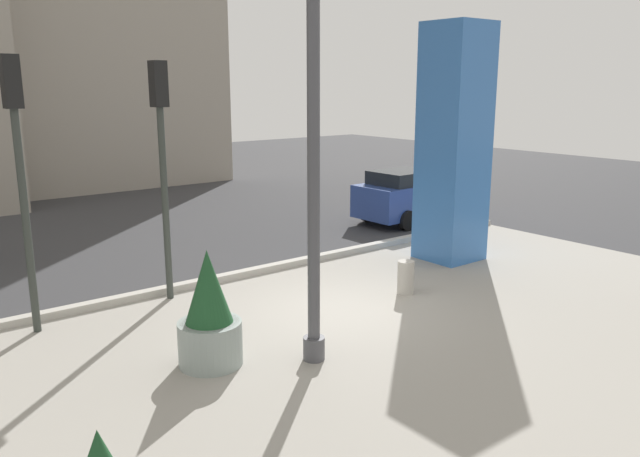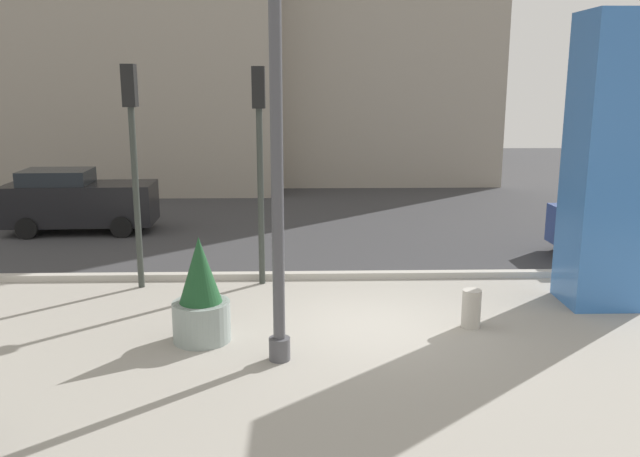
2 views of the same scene
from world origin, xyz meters
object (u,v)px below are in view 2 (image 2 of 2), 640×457
art_pillar_blue (607,163)px  car_far_lane (78,201)px  potted_plant_near_right (201,298)px  concrete_bollard (471,309)px  traffic_light_corner (260,142)px  car_curb_east (633,224)px  traffic_light_far_side (133,141)px  lamp_post (277,145)px

art_pillar_blue → car_far_lane: size_ratio=1.31×
potted_plant_near_right → concrete_bollard: size_ratio=2.58×
art_pillar_blue → traffic_light_corner: size_ratio=1.21×
art_pillar_blue → car_far_lane: bearing=151.4°
art_pillar_blue → concrete_bollard: art_pillar_blue is taller
potted_plant_near_right → car_curb_east: (10.68, 5.69, 0.05)m
art_pillar_blue → traffic_light_far_side: art_pillar_blue is taller
lamp_post → concrete_bollard: 5.06m
lamp_post → car_curb_east: (9.25, 6.59, -2.76)m
potted_plant_near_right → traffic_light_far_side: traffic_light_far_side is taller
art_pillar_blue → lamp_post: bearing=-157.2°
concrete_bollard → traffic_light_far_side: 7.97m
concrete_bollard → car_curb_east: car_curb_east is taller
traffic_light_corner → art_pillar_blue: bearing=-12.4°
potted_plant_near_right → car_far_lane: size_ratio=0.43×
traffic_light_corner → car_curb_east: bearing=13.0°
concrete_bollard → traffic_light_corner: 5.85m
traffic_light_corner → car_far_lane: traffic_light_corner is taller
traffic_light_far_side → car_far_lane: traffic_light_far_side is taller
concrete_bollard → car_far_lane: bearing=140.0°
traffic_light_far_side → car_far_lane: (-3.25, 5.79, -2.35)m
lamp_post → art_pillar_blue: bearing=22.8°
traffic_light_corner → car_far_lane: size_ratio=1.08×
art_pillar_blue → potted_plant_near_right: (-8.02, -1.87, -2.16)m
concrete_bollard → traffic_light_corner: (-4.14, 2.92, 2.91)m
art_pillar_blue → concrete_bollard: bearing=-155.7°
car_curb_east → lamp_post: bearing=-144.5°
traffic_light_far_side → car_curb_east: traffic_light_far_side is taller
traffic_light_far_side → car_curb_east: bearing=11.1°
car_curb_east → concrete_bollard: bearing=-137.5°
traffic_light_far_side → concrete_bollard: bearing=-21.5°
lamp_post → traffic_light_corner: size_ratio=1.51×
potted_plant_near_right → car_curb_east: size_ratio=0.45×
concrete_bollard → potted_plant_near_right: bearing=-174.1°
art_pillar_blue → potted_plant_near_right: art_pillar_blue is taller
car_curb_east → car_far_lane: size_ratio=0.95×
art_pillar_blue → potted_plant_near_right: size_ratio=3.07×
potted_plant_near_right → car_far_lane: 10.37m
art_pillar_blue → traffic_light_corner: 7.31m
lamp_post → traffic_light_corner: (-0.54, 4.34, -0.34)m
concrete_bollard → car_far_lane: (-10.14, 8.50, 0.60)m
lamp_post → traffic_light_far_side: bearing=128.5°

